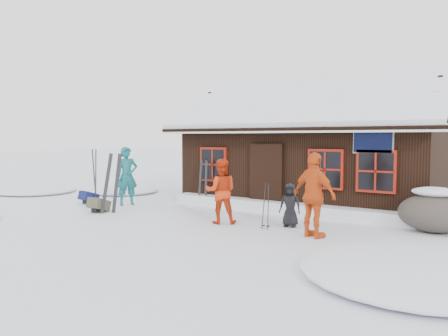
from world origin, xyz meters
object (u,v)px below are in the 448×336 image
at_px(skier_teal, 127,176).
at_px(skier_orange_left, 221,191).
at_px(boulder, 434,212).
at_px(ski_poles, 266,207).
at_px(skier_orange_right, 314,195).
at_px(backpack_olive, 99,207).
at_px(backpack_blue, 89,199).
at_px(skier_crouched, 290,205).
at_px(ski_pair_left, 112,184).

relative_size(skier_teal, skier_orange_left, 1.15).
relative_size(skier_orange_left, boulder, 1.02).
relative_size(boulder, ski_poles, 1.42).
bearing_deg(skier_orange_left, ski_poles, 148.02).
distance_m(skier_teal, ski_poles, 5.74).
bearing_deg(skier_orange_right, backpack_olive, 20.78).
relative_size(skier_teal, backpack_olive, 3.36).
bearing_deg(boulder, backpack_blue, -171.20).
xyz_separation_m(skier_teal, backpack_olive, (0.31, -1.45, -0.81)).
bearing_deg(skier_teal, ski_poles, -68.69).
relative_size(skier_orange_right, backpack_blue, 3.46).
relative_size(skier_crouched, ski_poles, 0.94).
bearing_deg(ski_pair_left, skier_orange_left, -22.49).
bearing_deg(backpack_olive, skier_orange_right, -3.00).
bearing_deg(backpack_blue, skier_orange_right, -1.93).
xyz_separation_m(skier_crouched, backpack_blue, (-7.38, -0.31, -0.40)).
xyz_separation_m(skier_orange_left, skier_crouched, (1.69, 0.62, -0.30)).
bearing_deg(ski_pair_left, skier_crouched, -18.69).
bearing_deg(skier_teal, skier_orange_left, -71.34).
bearing_deg(ski_pair_left, backpack_blue, 126.97).
height_order(boulder, ski_poles, ski_poles).
bearing_deg(ski_pair_left, skier_teal, 88.75).
height_order(skier_orange_left, ski_pair_left, ski_pair_left).
bearing_deg(skier_orange_left, ski_pair_left, -24.30).
xyz_separation_m(skier_teal, boulder, (9.15, 1.13, -0.48)).
bearing_deg(backpack_olive, skier_teal, 95.05).
bearing_deg(skier_orange_left, skier_crouched, 167.15).
xyz_separation_m(boulder, backpack_blue, (-10.50, -1.62, -0.34)).
relative_size(skier_teal, backpack_blue, 3.49).
relative_size(skier_orange_left, backpack_olive, 2.93).
relative_size(skier_crouched, ski_pair_left, 0.60).
bearing_deg(backpack_olive, boulder, 9.31).
bearing_deg(backpack_olive, skier_orange_left, 2.13).
height_order(skier_teal, backpack_olive, skier_teal).
height_order(boulder, backpack_olive, boulder).
bearing_deg(skier_crouched, boulder, 12.01).
height_order(ski_poles, backpack_blue, ski_poles).
bearing_deg(skier_crouched, backpack_olive, -178.42).
bearing_deg(skier_orange_left, skier_teal, -43.52).
relative_size(ski_poles, backpack_olive, 2.02).
xyz_separation_m(skier_teal, skier_crouched, (6.03, -0.19, -0.42)).
height_order(ski_pair_left, backpack_olive, ski_pair_left).
xyz_separation_m(skier_orange_right, ski_pair_left, (-6.22, -0.36, -0.09)).
xyz_separation_m(ski_pair_left, ski_poles, (4.89, 0.57, -0.33)).
bearing_deg(boulder, ski_poles, -151.23).
bearing_deg(ski_poles, backpack_blue, 177.66).
xyz_separation_m(skier_orange_left, backpack_olive, (-4.03, -0.65, -0.69)).
height_order(skier_orange_left, backpack_blue, skier_orange_left).
bearing_deg(skier_orange_right, skier_teal, 8.76).
relative_size(backpack_blue, backpack_olive, 0.96).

